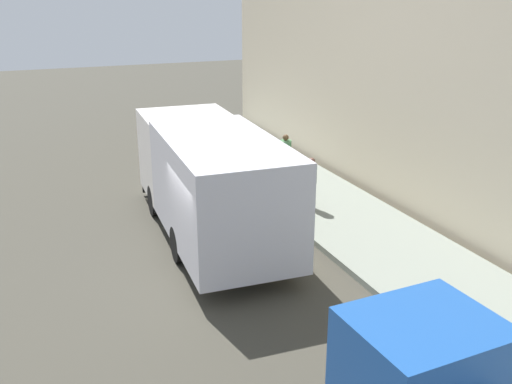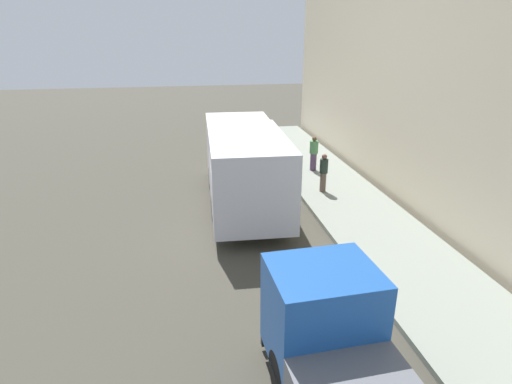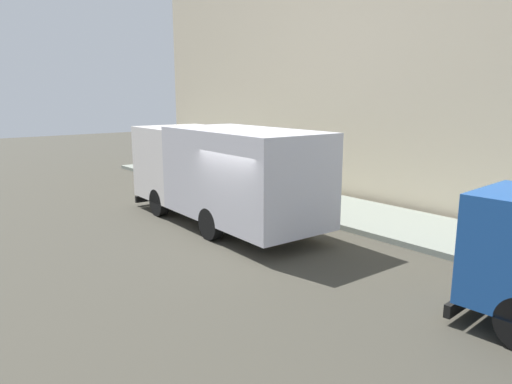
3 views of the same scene
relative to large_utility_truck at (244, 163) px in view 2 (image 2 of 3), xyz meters
The scene contains 8 objects.
ground 2.81m from the large_utility_truck, 107.94° to the right, with size 80.00×80.00×0.00m, color #403D33.
sidewalk 4.78m from the large_utility_truck, 28.39° to the right, with size 3.32×30.00×0.16m, color gray.
building_facade 7.88m from the large_utility_truck, 19.29° to the right, with size 0.50×30.00×12.30m, color beige.
large_utility_truck is the anchor object (origin of this frame).
small_flatbed_truck 9.97m from the large_utility_truck, 88.96° to the right, with size 2.15×5.33×2.36m.
pedestrian_walking 3.40m from the large_utility_truck, ahead, with size 0.38×0.38×1.56m.
pedestrian_standing 5.01m from the large_utility_truck, 41.02° to the left, with size 0.40×0.40×1.59m.
traffic_cone_orange 5.71m from the large_utility_truck, 59.87° to the left, with size 0.42×0.42×0.59m, color orange.
Camera 2 is at (-1.50, -12.70, 6.29)m, focal length 29.70 mm.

